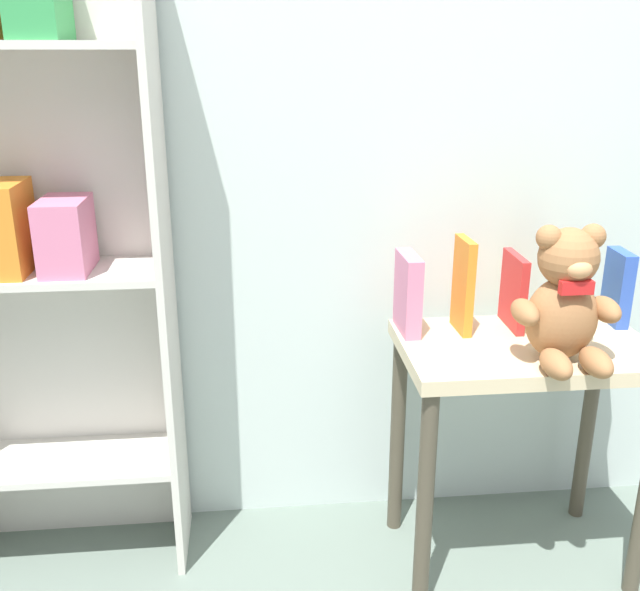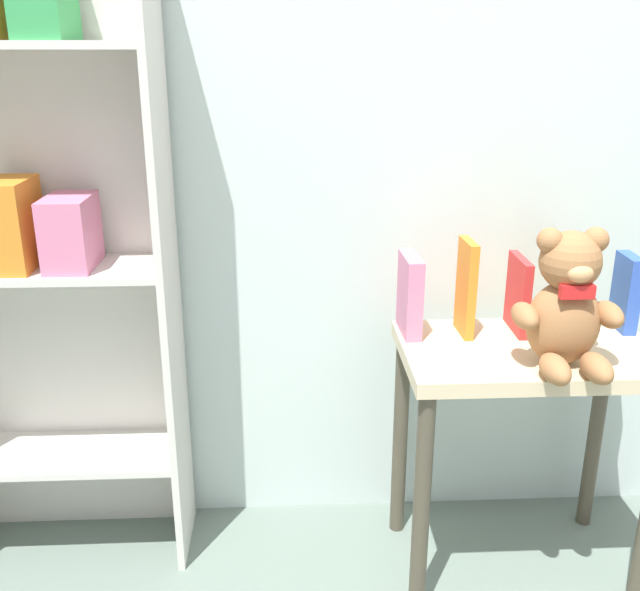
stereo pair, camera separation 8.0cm
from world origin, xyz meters
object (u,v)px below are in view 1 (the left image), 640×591
object	(u,v)px
teddy_bear	(566,301)
book_standing_pink	(408,293)
bookshelf_side	(41,234)
book_standing_orange	(463,285)
book_standing_yellow	(565,286)
display_table	(522,386)
book_standing_blue	(618,288)
book_standing_red	(514,291)

from	to	relation	value
teddy_bear	book_standing_pink	world-z (taller)	teddy_bear
bookshelf_side	book_standing_pink	xyz separation A→B (m)	(0.88, -0.06, -0.16)
book_standing_orange	book_standing_pink	bearing A→B (deg)	174.13
teddy_bear	book_standing_yellow	size ratio (longest dim) A/B	1.54
display_table	book_standing_yellow	world-z (taller)	book_standing_yellow
display_table	book_standing_blue	size ratio (longest dim) A/B	3.25
book_standing_orange	book_standing_yellow	xyz separation A→B (m)	(0.27, 0.02, -0.02)
teddy_bear	book_standing_yellow	bearing A→B (deg)	65.60
bookshelf_side	book_standing_red	xyz separation A→B (m)	(1.15, -0.06, -0.16)
book_standing_orange	book_standing_yellow	bearing A→B (deg)	2.55
bookshelf_side	book_standing_red	world-z (taller)	bookshelf_side
book_standing_orange	bookshelf_side	bearing A→B (deg)	174.23
book_standing_pink	teddy_bear	bearing A→B (deg)	-35.76
book_standing_orange	book_standing_blue	xyz separation A→B (m)	(0.41, 0.01, -0.02)
book_standing_pink	book_standing_yellow	world-z (taller)	book_standing_yellow
bookshelf_side	book_standing_red	bearing A→B (deg)	-2.82
book_standing_orange	book_standing_red	xyz separation A→B (m)	(0.14, 0.01, -0.02)
book_standing_red	bookshelf_side	bearing A→B (deg)	178.35
display_table	teddy_bear	xyz separation A→B (m)	(0.04, -0.10, 0.26)
book_standing_yellow	display_table	bearing A→B (deg)	-139.21
bookshelf_side	book_standing_orange	distance (m)	1.03
teddy_bear	book_standing_red	bearing A→B (deg)	99.79
display_table	book_standing_orange	distance (m)	0.29
bookshelf_side	book_standing_red	size ratio (longest dim) A/B	8.42
display_table	book_standing_yellow	xyz separation A→B (m)	(0.14, 0.12, 0.22)
book_standing_orange	book_standing_blue	distance (m)	0.41
book_standing_pink	book_standing_yellow	bearing A→B (deg)	-0.27
display_table	book_standing_yellow	bearing A→B (deg)	40.47
book_standing_orange	book_standing_yellow	world-z (taller)	book_standing_orange
bookshelf_side	book_standing_orange	xyz separation A→B (m)	(1.01, -0.07, -0.14)
bookshelf_side	book_standing_yellow	distance (m)	1.30
book_standing_orange	book_standing_blue	size ratio (longest dim) A/B	1.24
teddy_bear	book_standing_red	distance (m)	0.22
bookshelf_side	teddy_bear	world-z (taller)	bookshelf_side
book_standing_yellow	book_standing_blue	size ratio (longest dim) A/B	1.06
book_standing_yellow	book_standing_blue	distance (m)	0.14
teddy_bear	book_standing_yellow	world-z (taller)	teddy_bear
book_standing_pink	book_standing_orange	xyz separation A→B (m)	(0.14, -0.01, 0.02)
teddy_bear	book_standing_pink	bearing A→B (deg)	146.01
display_table	book_standing_blue	xyz separation A→B (m)	(0.27, 0.11, 0.21)
bookshelf_side	book_standing_pink	world-z (taller)	bookshelf_side
bookshelf_side	book_standing_yellow	size ratio (longest dim) A/B	7.79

